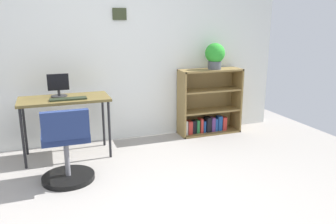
{
  "coord_description": "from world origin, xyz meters",
  "views": [
    {
      "loc": [
        -0.61,
        -2.22,
        1.54
      ],
      "look_at": [
        0.62,
        1.14,
        0.58
      ],
      "focal_mm": 35.96,
      "sensor_mm": 36.0,
      "label": 1
    }
  ],
  "objects": [
    {
      "name": "keyboard",
      "position": [
        -0.4,
        1.59,
        0.72
      ],
      "size": [
        0.4,
        0.12,
        0.02
      ],
      "primitive_type": "cube",
      "color": "black",
      "rests_on": "desk"
    },
    {
      "name": "bookshelf_low",
      "position": [
        1.52,
        1.96,
        0.4
      ],
      "size": [
        0.89,
        0.3,
        0.92
      ],
      "color": "olive",
      "rests_on": "ground_plane"
    },
    {
      "name": "potted_plant_on_shelf",
      "position": [
        1.58,
        1.9,
        1.11
      ],
      "size": [
        0.27,
        0.27,
        0.36
      ],
      "color": "#474C51",
      "rests_on": "bookshelf_low"
    },
    {
      "name": "wall_back",
      "position": [
        0.0,
        2.15,
        1.22
      ],
      "size": [
        5.2,
        0.12,
        2.44
      ],
      "color": "silver",
      "rests_on": "ground_plane"
    },
    {
      "name": "desk",
      "position": [
        -0.44,
        1.71,
        0.64
      ],
      "size": [
        1.01,
        0.51,
        0.71
      ],
      "color": "brown",
      "rests_on": "ground_plane"
    },
    {
      "name": "monitor",
      "position": [
        -0.48,
        1.79,
        0.83
      ],
      "size": [
        0.24,
        0.18,
        0.27
      ],
      "color": "#262628",
      "rests_on": "desk"
    },
    {
      "name": "office_chair",
      "position": [
        -0.48,
        1.0,
        0.35
      ],
      "size": [
        0.52,
        0.55,
        0.78
      ],
      "color": "black",
      "rests_on": "ground_plane"
    }
  ]
}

